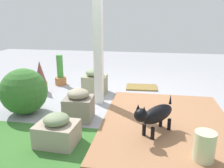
{
  "coord_description": "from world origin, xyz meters",
  "views": [
    {
      "loc": [
        -0.49,
        3.75,
        1.46
      ],
      "look_at": [
        0.17,
        -0.05,
        0.33
      ],
      "focal_mm": 37.22,
      "sensor_mm": 36.0,
      "label": 1
    }
  ],
  "objects_px": {
    "porch_pillar": "(98,44)",
    "terracotta_pot_spiky": "(40,78)",
    "stone_planter_far": "(57,131)",
    "terracotta_pot_tall": "(60,74)",
    "dog": "(155,115)",
    "stone_planter_nearest": "(95,82)",
    "stone_planter_mid": "(79,105)",
    "ceramic_urn": "(204,147)",
    "round_shrub": "(24,91)",
    "doormat": "(142,87)"
  },
  "relations": [
    {
      "from": "stone_planter_far",
      "to": "terracotta_pot_tall",
      "type": "height_order",
      "value": "terracotta_pot_tall"
    },
    {
      "from": "porch_pillar",
      "to": "stone_planter_nearest",
      "type": "distance_m",
      "value": 0.97
    },
    {
      "from": "stone_planter_nearest",
      "to": "terracotta_pot_spiky",
      "type": "distance_m",
      "value": 1.07
    },
    {
      "from": "porch_pillar",
      "to": "dog",
      "type": "xyz_separation_m",
      "value": [
        -0.95,
        1.01,
        -0.74
      ]
    },
    {
      "from": "round_shrub",
      "to": "dog",
      "type": "distance_m",
      "value": 2.01
    },
    {
      "from": "stone_planter_mid",
      "to": "stone_planter_nearest",
      "type": "bearing_deg",
      "value": -87.07
    },
    {
      "from": "porch_pillar",
      "to": "round_shrub",
      "type": "xyz_separation_m",
      "value": [
        1.03,
        0.63,
        -0.67
      ]
    },
    {
      "from": "stone_planter_nearest",
      "to": "dog",
      "type": "relative_size",
      "value": 0.77
    },
    {
      "from": "doormat",
      "to": "round_shrub",
      "type": "bearing_deg",
      "value": 43.43
    },
    {
      "from": "stone_planter_mid",
      "to": "dog",
      "type": "distance_m",
      "value": 1.13
    },
    {
      "from": "dog",
      "to": "doormat",
      "type": "relative_size",
      "value": 0.99
    },
    {
      "from": "round_shrub",
      "to": "dog",
      "type": "height_order",
      "value": "round_shrub"
    },
    {
      "from": "stone_planter_nearest",
      "to": "doormat",
      "type": "relative_size",
      "value": 0.76
    },
    {
      "from": "porch_pillar",
      "to": "ceramic_urn",
      "type": "relative_size",
      "value": 6.1
    },
    {
      "from": "porch_pillar",
      "to": "round_shrub",
      "type": "distance_m",
      "value": 1.38
    },
    {
      "from": "round_shrub",
      "to": "terracotta_pot_tall",
      "type": "height_order",
      "value": "round_shrub"
    },
    {
      "from": "ceramic_urn",
      "to": "round_shrub",
      "type": "bearing_deg",
      "value": -19.0
    },
    {
      "from": "round_shrub",
      "to": "doormat",
      "type": "height_order",
      "value": "round_shrub"
    },
    {
      "from": "porch_pillar",
      "to": "doormat",
      "type": "relative_size",
      "value": 3.21
    },
    {
      "from": "stone_planter_far",
      "to": "doormat",
      "type": "height_order",
      "value": "stone_planter_far"
    },
    {
      "from": "porch_pillar",
      "to": "terracotta_pot_spiky",
      "type": "bearing_deg",
      "value": -16.47
    },
    {
      "from": "terracotta_pot_spiky",
      "to": "doormat",
      "type": "bearing_deg",
      "value": -162.35
    },
    {
      "from": "porch_pillar",
      "to": "stone_planter_mid",
      "type": "bearing_deg",
      "value": 79.0
    },
    {
      "from": "stone_planter_nearest",
      "to": "doormat",
      "type": "distance_m",
      "value": 1.04
    },
    {
      "from": "stone_planter_mid",
      "to": "terracotta_pot_spiky",
      "type": "relative_size",
      "value": 0.74
    },
    {
      "from": "porch_pillar",
      "to": "stone_planter_nearest",
      "type": "xyz_separation_m",
      "value": [
        0.2,
        -0.51,
        -0.8
      ]
    },
    {
      "from": "stone_planter_far",
      "to": "doormat",
      "type": "xyz_separation_m",
      "value": [
        -0.87,
        -2.41,
        -0.16
      ]
    },
    {
      "from": "dog",
      "to": "stone_planter_nearest",
      "type": "bearing_deg",
      "value": -52.9
    },
    {
      "from": "stone_planter_far",
      "to": "ceramic_urn",
      "type": "relative_size",
      "value": 1.45
    },
    {
      "from": "terracotta_pot_tall",
      "to": "porch_pillar",
      "type": "bearing_deg",
      "value": 138.9
    },
    {
      "from": "stone_planter_mid",
      "to": "round_shrub",
      "type": "relative_size",
      "value": 0.66
    },
    {
      "from": "porch_pillar",
      "to": "stone_planter_mid",
      "type": "height_order",
      "value": "porch_pillar"
    },
    {
      "from": "terracotta_pot_spiky",
      "to": "terracotta_pot_tall",
      "type": "distance_m",
      "value": 0.6
    },
    {
      "from": "stone_planter_mid",
      "to": "terracotta_pot_spiky",
      "type": "height_order",
      "value": "terracotta_pot_spiky"
    },
    {
      "from": "terracotta_pot_spiky",
      "to": "terracotta_pot_tall",
      "type": "relative_size",
      "value": 0.96
    },
    {
      "from": "round_shrub",
      "to": "terracotta_pot_spiky",
      "type": "relative_size",
      "value": 1.12
    },
    {
      "from": "doormat",
      "to": "stone_planter_far",
      "type": "bearing_deg",
      "value": 70.12
    },
    {
      "from": "dog",
      "to": "porch_pillar",
      "type": "bearing_deg",
      "value": -46.72
    },
    {
      "from": "dog",
      "to": "doormat",
      "type": "distance_m",
      "value": 2.03
    },
    {
      "from": "terracotta_pot_tall",
      "to": "dog",
      "type": "relative_size",
      "value": 1.04
    },
    {
      "from": "stone_planter_nearest",
      "to": "ceramic_urn",
      "type": "relative_size",
      "value": 1.45
    },
    {
      "from": "stone_planter_nearest",
      "to": "round_shrub",
      "type": "distance_m",
      "value": 1.42
    },
    {
      "from": "round_shrub",
      "to": "stone_planter_mid",
      "type": "bearing_deg",
      "value": 174.87
    },
    {
      "from": "stone_planter_nearest",
      "to": "stone_planter_far",
      "type": "distance_m",
      "value": 1.93
    },
    {
      "from": "stone_planter_far",
      "to": "terracotta_pot_tall",
      "type": "bearing_deg",
      "value": -69.08
    },
    {
      "from": "porch_pillar",
      "to": "terracotta_pot_spiky",
      "type": "xyz_separation_m",
      "value": [
        1.26,
        -0.37,
        -0.72
      ]
    },
    {
      "from": "stone_planter_nearest",
      "to": "ceramic_urn",
      "type": "xyz_separation_m",
      "value": [
        -1.65,
        2.0,
        -0.06
      ]
    },
    {
      "from": "porch_pillar",
      "to": "stone_planter_nearest",
      "type": "height_order",
      "value": "porch_pillar"
    },
    {
      "from": "porch_pillar",
      "to": "dog",
      "type": "bearing_deg",
      "value": 133.28
    },
    {
      "from": "round_shrub",
      "to": "doormat",
      "type": "distance_m",
      "value": 2.39
    }
  ]
}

